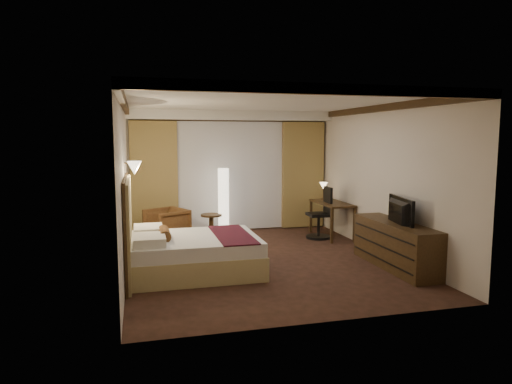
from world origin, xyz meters
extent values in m
cube|color=black|center=(0.00, 0.00, 0.00)|extent=(4.50, 5.50, 0.01)
cube|color=white|center=(0.00, 0.00, 2.70)|extent=(4.50, 5.50, 0.01)
cube|color=silver|center=(0.00, 2.75, 1.35)|extent=(4.50, 0.02, 2.70)
cube|color=silver|center=(-2.25, 0.00, 1.35)|extent=(0.02, 5.50, 2.70)
cube|color=silver|center=(2.25, 0.00, 1.35)|extent=(0.02, 5.50, 2.70)
cube|color=white|center=(0.00, 2.50, 2.60)|extent=(4.50, 0.50, 0.20)
cube|color=silver|center=(0.00, 2.67, 1.25)|extent=(2.48, 0.04, 2.45)
cube|color=tan|center=(-1.70, 2.61, 1.25)|extent=(1.00, 0.14, 2.45)
cube|color=tan|center=(1.70, 2.61, 1.25)|extent=(1.00, 0.14, 2.45)
imported|color=#4E2917|center=(-1.50, 1.89, 0.37)|extent=(0.93, 0.96, 0.75)
imported|color=black|center=(1.97, -0.95, 1.03)|extent=(0.74, 1.07, 0.13)
camera|label=1|loc=(-2.02, -7.43, 2.11)|focal=32.00mm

